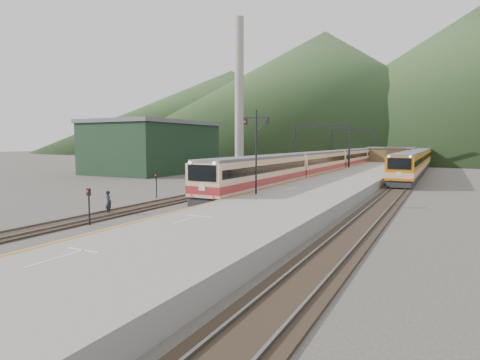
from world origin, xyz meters
The scene contains 19 objects.
ground centered at (0.00, 0.00, 0.00)m, with size 400.00×400.00×0.00m, color #47423D.
track_main centered at (0.00, 40.00, 0.07)m, with size 2.60×200.00×0.23m.
track_far centered at (-5.00, 40.00, 0.07)m, with size 2.60×200.00×0.23m.
track_second centered at (11.50, 40.00, 0.07)m, with size 2.60×200.00×0.23m.
platform centered at (5.60, 38.00, 0.50)m, with size 8.00×100.00×1.00m, color gray.
gantry_near centered at (-2.85, 55.00, 5.59)m, with size 9.55×0.25×8.00m.
gantry_far centered at (-2.85, 80.00, 5.59)m, with size 9.55×0.25×8.00m.
warehouse centered at (-28.00, 42.00, 4.32)m, with size 14.50×20.50×8.60m.
smokestack centered at (-22.00, 62.00, 15.00)m, with size 1.80×1.80×30.00m, color #9E998E.
station_shed centered at (5.60, 78.00, 2.57)m, with size 9.40×4.40×3.10m.
hill_a centered at (-40.00, 190.00, 30.00)m, with size 180.00×180.00×60.00m, color #364F26.
hill_d centered at (-120.00, 240.00, 27.50)m, with size 200.00×200.00×55.00m, color #364F26.
main_train centered at (0.00, 63.96, 2.03)m, with size 2.94×100.99×3.59m.
second_train centered at (11.50, 63.68, 2.00)m, with size 2.89×59.34×3.53m.
signal_mast centered at (2.69, 17.09, 5.02)m, with size 2.20×0.33×6.57m.
short_signal_a centered at (-3.46, 6.07, 1.46)m, with size 0.23×0.17×2.27m.
short_signal_b centered at (-2.16, 28.79, 1.46)m, with size 0.26×0.22×2.27m.
short_signal_c centered at (-7.49, 17.48, 1.46)m, with size 0.26×0.23×2.27m.
worker centered at (-5.20, 9.38, 0.84)m, with size 0.61×0.40×1.68m, color #1D1E2D.
Camera 1 is at (15.86, -11.27, 5.07)m, focal length 30.00 mm.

